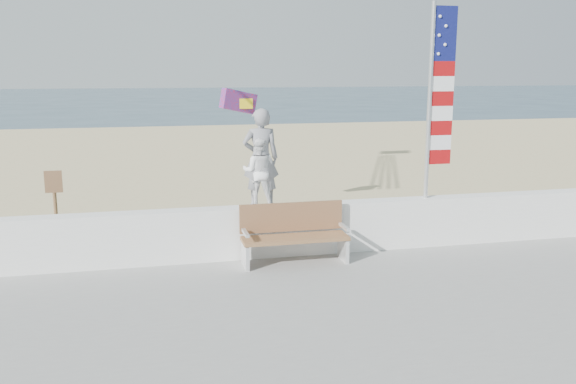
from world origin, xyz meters
name	(u,v)px	position (x,y,z in m)	size (l,w,h in m)	color
ground	(302,306)	(0.00, 0.00, 0.00)	(220.00, 220.00, 0.00)	#294153
sand	(225,189)	(0.00, 9.00, 0.04)	(90.00, 40.00, 0.08)	#CDBB88
seawall	(274,230)	(0.00, 2.00, 0.63)	(30.00, 0.35, 0.90)	white
adult	(261,158)	(-0.23, 2.00, 1.93)	(0.62, 0.40, 1.69)	gray
child	(259,172)	(-0.26, 2.00, 1.69)	(0.59, 0.46, 1.22)	white
bench	(294,233)	(0.24, 1.55, 0.69)	(1.80, 0.57, 1.00)	#956741
flag	(436,93)	(2.98, 2.00, 2.99)	(0.50, 0.08, 3.50)	silver
parafoil_kite	(239,102)	(-0.07, 5.41, 2.71)	(0.90, 0.51, 0.60)	red
sign	(55,202)	(-3.87, 3.87, 0.94)	(0.32, 0.07, 1.46)	brown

